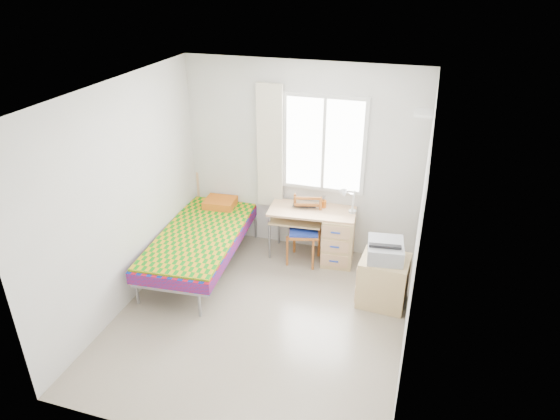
# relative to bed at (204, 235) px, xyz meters

# --- Properties ---
(floor) EXTENTS (3.50, 3.50, 0.00)m
(floor) POSITION_rel_bed_xyz_m (1.08, -0.86, -0.45)
(floor) COLOR #BCAD93
(floor) RESTS_ON ground
(ceiling) EXTENTS (3.50, 3.50, 0.00)m
(ceiling) POSITION_rel_bed_xyz_m (1.08, -0.86, 2.15)
(ceiling) COLOR white
(ceiling) RESTS_ON wall_back
(wall_back) EXTENTS (3.20, 0.00, 3.20)m
(wall_back) POSITION_rel_bed_xyz_m (1.08, 0.89, 0.85)
(wall_back) COLOR silver
(wall_back) RESTS_ON ground
(wall_left) EXTENTS (0.00, 3.50, 3.50)m
(wall_left) POSITION_rel_bed_xyz_m (-0.52, -0.86, 0.85)
(wall_left) COLOR silver
(wall_left) RESTS_ON ground
(wall_right) EXTENTS (0.00, 3.50, 3.50)m
(wall_right) POSITION_rel_bed_xyz_m (2.68, -0.86, 0.85)
(wall_right) COLOR silver
(wall_right) RESTS_ON ground
(window) EXTENTS (1.10, 0.04, 1.30)m
(window) POSITION_rel_bed_xyz_m (1.38, 0.87, 1.10)
(window) COLOR white
(window) RESTS_ON wall_back
(curtain) EXTENTS (0.35, 0.05, 1.70)m
(curtain) POSITION_rel_bed_xyz_m (0.66, 0.82, 1.00)
(curtain) COLOR white
(curtain) RESTS_ON wall_back
(floating_shelf) EXTENTS (0.20, 0.32, 0.03)m
(floating_shelf) POSITION_rel_bed_xyz_m (2.57, 0.54, 1.70)
(floating_shelf) COLOR white
(floating_shelf) RESTS_ON wall_right
(bed) EXTENTS (1.15, 2.21, 0.93)m
(bed) POSITION_rel_bed_xyz_m (0.00, 0.00, 0.00)
(bed) COLOR gray
(bed) RESTS_ON floor
(desk) EXTENTS (1.19, 0.62, 0.72)m
(desk) POSITION_rel_bed_xyz_m (1.61, 0.61, -0.06)
(desk) COLOR tan
(desk) RESTS_ON floor
(chair) EXTENTS (0.48, 0.48, 0.91)m
(chair) POSITION_rel_bed_xyz_m (1.25, 0.52, 0.06)
(chair) COLOR #A75D20
(chair) RESTS_ON floor
(cabinet) EXTENTS (0.59, 0.53, 0.60)m
(cabinet) POSITION_rel_bed_xyz_m (2.37, -0.14, -0.15)
(cabinet) COLOR tan
(cabinet) RESTS_ON floor
(printer) EXTENTS (0.46, 0.51, 0.20)m
(printer) POSITION_rel_bed_xyz_m (2.35, -0.11, 0.25)
(printer) COLOR #96989D
(printer) RESTS_ON cabinet
(laptop) EXTENTS (0.34, 0.25, 0.02)m
(laptop) POSITION_rel_bed_xyz_m (1.20, 0.63, 0.28)
(laptop) COLOR black
(laptop) RESTS_ON desk
(pen_cup) EXTENTS (0.10, 0.10, 0.10)m
(pen_cup) POSITION_rel_bed_xyz_m (1.43, 0.74, 0.32)
(pen_cup) COLOR orange
(pen_cup) RESTS_ON desk
(task_lamp) EXTENTS (0.22, 0.32, 0.40)m
(task_lamp) POSITION_rel_bed_xyz_m (1.77, 0.58, 0.52)
(task_lamp) COLOR white
(task_lamp) RESTS_ON desk
(book) EXTENTS (0.25, 0.27, 0.02)m
(book) POSITION_rel_bed_xyz_m (1.09, 0.62, 0.14)
(book) COLOR gray
(book) RESTS_ON desk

